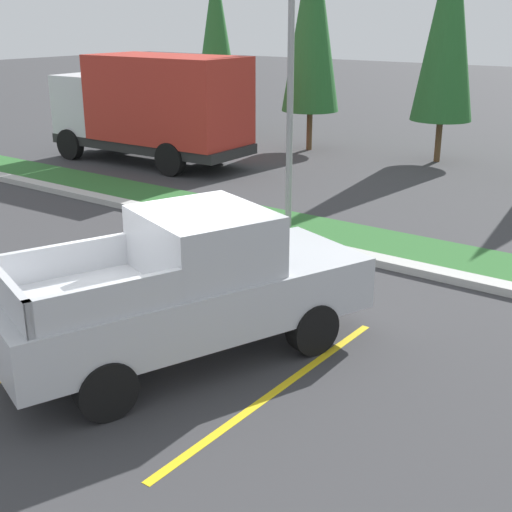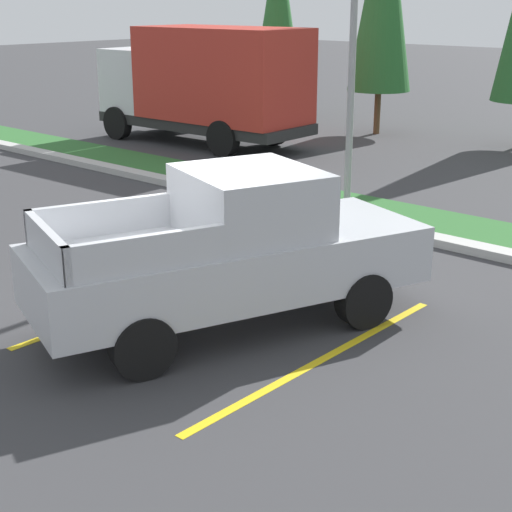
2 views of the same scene
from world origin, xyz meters
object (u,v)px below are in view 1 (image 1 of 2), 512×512
Objects in this scene: cypress_tree_left_inner at (312,17)px; cargo_truck_distant at (152,106)px; pickup_truck_main at (189,288)px; cypress_tree_leftmost at (216,32)px; street_light at (286,58)px; cypress_tree_center at (449,20)px.

cargo_truck_distant is at bearing -118.65° from cypress_tree_left_inner.
pickup_truck_main is 20.06m from cypress_tree_leftmost.
cargo_truck_distant is 1.07× the size of street_light.
cypress_tree_leftmost is 9.67m from cypress_tree_center.
cargo_truck_distant is (-9.95, 9.43, 0.81)m from pickup_truck_main.
cypress_tree_left_inner is at bearing -170.95° from cypress_tree_center.
cypress_tree_leftmost is at bearing 177.71° from cypress_tree_center.
pickup_truck_main is at bearing -67.76° from street_light.
cypress_tree_left_inner is (5.14, -1.10, 0.57)m from cypress_tree_leftmost.
street_light is at bearing -25.64° from cargo_truck_distant.
cypress_tree_left_inner is 1.02× the size of cypress_tree_center.
cypress_tree_center is (9.65, -0.39, 0.49)m from cypress_tree_leftmost.
cypress_tree_leftmost is (-2.40, 6.12, 2.08)m from cargo_truck_distant.
street_light is 0.85× the size of cypress_tree_center.
street_light is 0.96× the size of cypress_tree_leftmost.
street_light is 9.40m from cypress_tree_center.
street_light is (-2.37, 5.79, 2.70)m from pickup_truck_main.
cypress_tree_leftmost reaches higher than street_light.
pickup_truck_main is at bearing -63.47° from cypress_tree_left_inner.
pickup_truck_main is 16.51m from cypress_tree_left_inner.
pickup_truck_main is 0.87× the size of street_light.
cypress_tree_center is (-2.70, 15.16, 3.38)m from pickup_truck_main.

